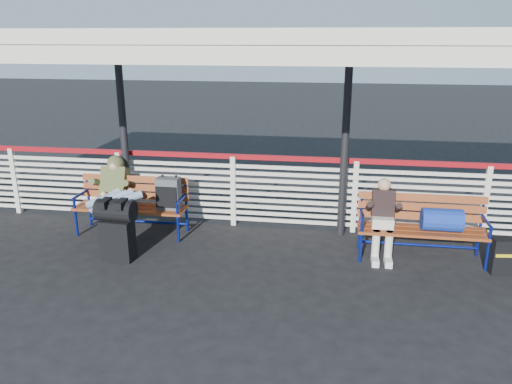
% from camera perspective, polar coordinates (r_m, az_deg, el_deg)
% --- Properties ---
extents(ground, '(60.00, 60.00, 0.00)m').
position_cam_1_polar(ground, '(6.87, -5.75, -9.37)').
color(ground, black).
rests_on(ground, ground).
extents(fence, '(12.08, 0.08, 1.24)m').
position_cam_1_polar(fence, '(8.35, -2.61, 0.48)').
color(fence, silver).
rests_on(fence, ground).
extents(canopy, '(12.60, 3.60, 3.16)m').
position_cam_1_polar(canopy, '(6.98, -4.66, 16.97)').
color(canopy, silver).
rests_on(canopy, ground).
extents(luggage_stack, '(0.56, 0.34, 0.90)m').
position_cam_1_polar(luggage_stack, '(7.35, -15.60, -3.94)').
color(luggage_stack, black).
rests_on(luggage_stack, ground).
extents(bench_left, '(1.80, 0.56, 0.97)m').
position_cam_1_polar(bench_left, '(8.18, -12.48, -0.62)').
color(bench_left, '#9B401E').
rests_on(bench_left, ground).
extents(bench_right, '(1.80, 0.56, 0.92)m').
position_cam_1_polar(bench_right, '(7.49, 19.35, -3.12)').
color(bench_right, '#9B401E').
rests_on(bench_right, ground).
extents(traveler_man, '(0.94, 1.63, 0.77)m').
position_cam_1_polar(traveler_man, '(8.00, -16.00, -0.40)').
color(traveler_man, '#899FB9').
rests_on(traveler_man, ground).
extents(companion_person, '(0.32, 0.66, 1.15)m').
position_cam_1_polar(companion_person, '(7.38, 14.29, -2.88)').
color(companion_person, beige).
rests_on(companion_person, ground).
extents(suitcase_side, '(0.38, 0.26, 0.50)m').
position_cam_1_polar(suitcase_side, '(7.56, 26.50, -6.56)').
color(suitcase_side, black).
rests_on(suitcase_side, ground).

